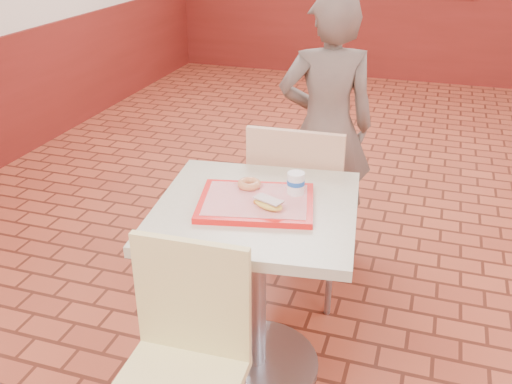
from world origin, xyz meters
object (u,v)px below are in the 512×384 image
(long_john_donut, at_px, (268,204))
(paper_cup, at_px, (296,183))
(serving_tray, at_px, (256,202))
(ring_donut, at_px, (249,184))
(chair_main_front, at_px, (182,358))
(chair_main_back, at_px, (298,204))
(main_table, at_px, (256,263))
(customer, at_px, (326,128))

(long_john_donut, height_order, paper_cup, paper_cup)
(serving_tray, xyz_separation_m, ring_donut, (-0.06, 0.09, 0.03))
(chair_main_front, distance_m, long_john_donut, 0.64)
(chair_main_front, distance_m, chair_main_back, 1.15)
(main_table, xyz_separation_m, ring_donut, (-0.06, 0.09, 0.32))
(chair_main_front, relative_size, chair_main_back, 0.92)
(chair_main_front, height_order, customer, customer)
(long_john_donut, bearing_deg, chair_main_back, 92.90)
(chair_main_back, xyz_separation_m, customer, (0.01, 0.59, 0.21))
(customer, height_order, long_john_donut, customer)
(chair_main_front, distance_m, ring_donut, 0.75)
(main_table, height_order, serving_tray, serving_tray)
(main_table, height_order, ring_donut, ring_donut)
(ring_donut, distance_m, long_john_donut, 0.20)
(main_table, relative_size, chair_main_front, 0.92)
(main_table, distance_m, paper_cup, 0.39)
(long_john_donut, distance_m, paper_cup, 0.18)
(paper_cup, bearing_deg, customer, 94.65)
(serving_tray, bearing_deg, ring_donut, 122.39)
(main_table, distance_m, chair_main_front, 0.57)
(ring_donut, bearing_deg, chair_main_back, 79.18)
(main_table, height_order, chair_main_back, chair_main_back)
(chair_main_back, xyz_separation_m, long_john_donut, (0.03, -0.64, 0.33))
(serving_tray, bearing_deg, paper_cup, 36.80)
(serving_tray, distance_m, ring_donut, 0.12)
(long_john_donut, bearing_deg, paper_cup, 66.53)
(serving_tray, bearing_deg, long_john_donut, -41.04)
(chair_main_front, bearing_deg, main_table, 79.13)
(chair_main_front, xyz_separation_m, serving_tray, (0.09, 0.56, 0.34))
(chair_main_back, bearing_deg, ring_donut, 76.67)
(long_john_donut, xyz_separation_m, paper_cup, (0.07, 0.16, 0.03))
(ring_donut, xyz_separation_m, long_john_donut, (0.13, -0.15, 0.00))
(long_john_donut, relative_size, paper_cup, 1.59)
(chair_main_front, bearing_deg, customer, 83.45)
(serving_tray, relative_size, long_john_donut, 3.16)
(customer, xyz_separation_m, long_john_donut, (0.02, -1.23, 0.12))
(chair_main_back, relative_size, long_john_donut, 6.98)
(customer, distance_m, ring_donut, 1.09)
(customer, bearing_deg, chair_main_front, 66.10)
(main_table, relative_size, customer, 0.55)
(main_table, height_order, chair_main_front, chair_main_front)
(ring_donut, bearing_deg, paper_cup, 1.88)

